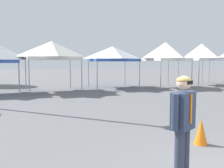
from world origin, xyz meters
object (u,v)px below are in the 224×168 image
canopy_tent_center (201,52)px  canopy_tent_behind_right (52,51)px  canopy_tent_far_left (165,52)px  person_foreground (183,122)px  canopy_tent_behind_center (113,54)px  traffic_cone_lot_center (201,132)px

canopy_tent_center → canopy_tent_behind_right: bearing=-179.3°
canopy_tent_far_left → canopy_tent_center: bearing=8.7°
canopy_tent_center → person_foreground: 18.50m
canopy_tent_behind_right → canopy_tent_behind_center: bearing=10.1°
traffic_cone_lot_center → canopy_tent_far_left: bearing=60.9°
canopy_tent_behind_center → person_foreground: canopy_tent_behind_center is taller
canopy_tent_center → person_foreground: size_ratio=1.99×
canopy_tent_behind_center → canopy_tent_far_left: canopy_tent_far_left is taller
canopy_tent_behind_right → canopy_tent_behind_center: canopy_tent_behind_right is taller
canopy_tent_center → person_foreground: canopy_tent_center is taller
traffic_cone_lot_center → person_foreground: bearing=-138.3°
canopy_tent_behind_center → canopy_tent_center: (7.84, -0.67, 0.23)m
canopy_tent_far_left → canopy_tent_center: size_ratio=0.99×
canopy_tent_far_left → person_foreground: bearing=-121.8°
canopy_tent_behind_right → person_foreground: canopy_tent_behind_right is taller
canopy_tent_behind_right → traffic_cone_lot_center: (1.97, -12.19, -2.42)m
canopy_tent_behind_center → traffic_cone_lot_center: canopy_tent_behind_center is taller
canopy_tent_behind_right → traffic_cone_lot_center: canopy_tent_behind_right is taller
traffic_cone_lot_center → canopy_tent_center: bearing=49.6°
canopy_tent_behind_right → canopy_tent_center: size_ratio=0.98×
canopy_tent_center → person_foreground: (-12.17, -13.82, -1.78)m
canopy_tent_behind_center → canopy_tent_far_left: size_ratio=1.01×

